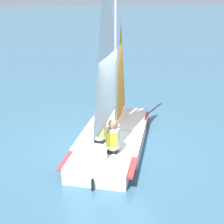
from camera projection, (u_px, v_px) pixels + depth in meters
name	position (u px, v px, depth m)	size (l,w,h in m)	color
ground_plane	(112.00, 146.00, 8.28)	(260.00, 260.00, 0.00)	#38607A
sailboat_main	(112.00, 122.00, 8.00)	(3.10, 4.19, 5.25)	white
sailor_helm	(100.00, 131.00, 7.63)	(0.40, 0.42, 1.16)	black
sailor_crew	(113.00, 142.00, 7.12)	(0.40, 0.42, 1.16)	black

